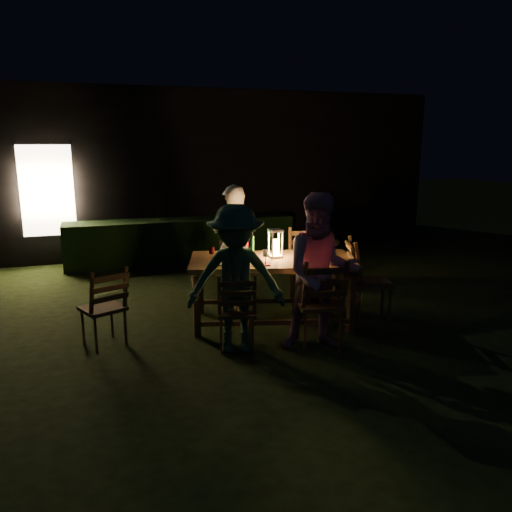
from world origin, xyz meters
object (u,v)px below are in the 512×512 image
object	(u,v)px
chair_far_left	(234,283)
person_house_side	(234,245)
side_table	(321,247)
person_opp_right	(321,273)
chair_near_left	(236,324)
lantern	(276,245)
ice_bucket	(322,234)
chair_near_right	(319,319)
chair_spare	(104,321)
dining_table	(272,265)
person_opp_left	(236,279)
bottle_table	(251,247)
bottle_bucket_b	(324,230)
bottle_bucket_a	(320,231)
chair_end	(369,295)
chair_far_right	(306,280)

from	to	relation	value
chair_far_left	person_house_side	xyz separation A→B (m)	(0.01, 0.05, 0.53)
side_table	person_opp_right	bearing A→B (deg)	-115.87
chair_near_left	person_house_side	distance (m)	1.68
lantern	ice_bucket	bearing A→B (deg)	44.55
person_house_side	ice_bucket	world-z (taller)	person_house_side
chair_near_right	chair_spare	size ratio (longest dim) A/B	1.12
dining_table	person_opp_left	bearing A→B (deg)	-118.76
chair_near_left	person_opp_right	world-z (taller)	person_opp_right
chair_near_right	chair_spare	distance (m)	2.34
chair_far_left	person_house_side	distance (m)	0.53
bottle_table	side_table	world-z (taller)	bottle_table
chair_far_left	chair_spare	xyz separation A→B (m)	(-1.75, -0.96, -0.01)
lantern	bottle_bucket_b	world-z (taller)	lantern
chair_far_left	bottle_bucket_b	xyz separation A→B (m)	(1.53, 0.38, 0.60)
chair_far_left	lantern	world-z (taller)	lantern
chair_near_right	bottle_bucket_a	bearing A→B (deg)	75.36
chair_end	bottle_bucket_b	xyz separation A→B (m)	(0.11, 1.56, 0.57)
chair_spare	chair_near_right	bearing A→B (deg)	-42.60
chair_near_right	chair_far_right	world-z (taller)	chair_far_right
bottle_table	lantern	bearing A→B (deg)	-5.58
chair_far_right	side_table	world-z (taller)	chair_far_right
side_table	chair_near_right	bearing A→B (deg)	-116.05
bottle_table	person_house_side	bearing A→B (deg)	88.67
person_opp_right	ice_bucket	bearing A→B (deg)	79.17
dining_table	chair_spare	xyz separation A→B (m)	(-1.98, -0.10, -0.45)
chair_far_right	person_opp_right	xyz separation A→B (m)	(-0.51, -1.51, 0.52)
chair_spare	bottle_table	bearing A→B (deg)	-18.19
chair_spare	person_opp_right	xyz separation A→B (m)	(2.20, -0.80, 0.56)
person_opp_left	bottle_bucket_b	bearing A→B (deg)	59.64
chair_near_left	lantern	world-z (taller)	lantern
dining_table	lantern	bearing A→B (deg)	45.00
chair_near_left	person_house_side	world-z (taller)	person_house_side
person_opp_right	lantern	bearing A→B (deg)	114.69
chair_near_left	person_opp_left	size ratio (longest dim) A/B	0.57
person_house_side	ice_bucket	bearing A→B (deg)	-153.74
person_opp_right	side_table	world-z (taller)	person_opp_right
chair_end	chair_far_right	bearing A→B (deg)	-134.19
lantern	bottle_table	distance (m)	0.30
chair_near_right	bottle_table	world-z (taller)	bottle_table
person_opp_left	chair_far_right	bearing A→B (deg)	57.84
chair_near_right	person_opp_left	bearing A→B (deg)	178.74
chair_far_right	bottle_table	size ratio (longest dim) A/B	3.79
bottle_bucket_a	dining_table	bearing A→B (deg)	-135.84
chair_near_left	chair_near_right	size ratio (longest dim) A/B	0.86
person_opp_right	ice_bucket	distance (m)	2.34
chair_far_left	chair_end	world-z (taller)	chair_end
chair_end	person_opp_right	distance (m)	1.24
bottle_bucket_a	ice_bucket	bearing A→B (deg)	38.66
chair_end	lantern	bearing A→B (deg)	-87.85
chair_spare	bottle_table	xyz separation A→B (m)	(1.74, 0.17, 0.67)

